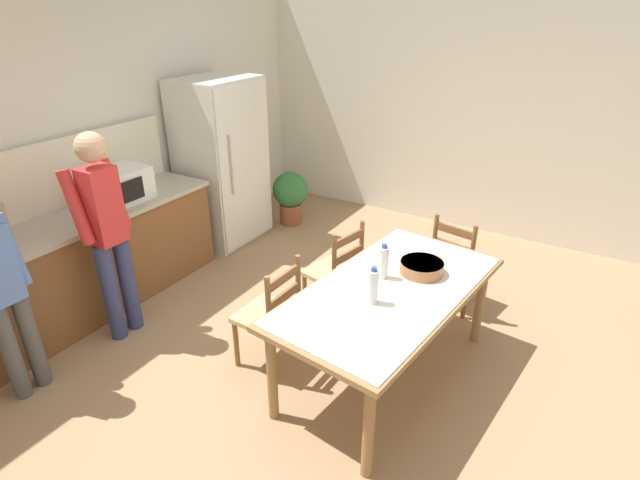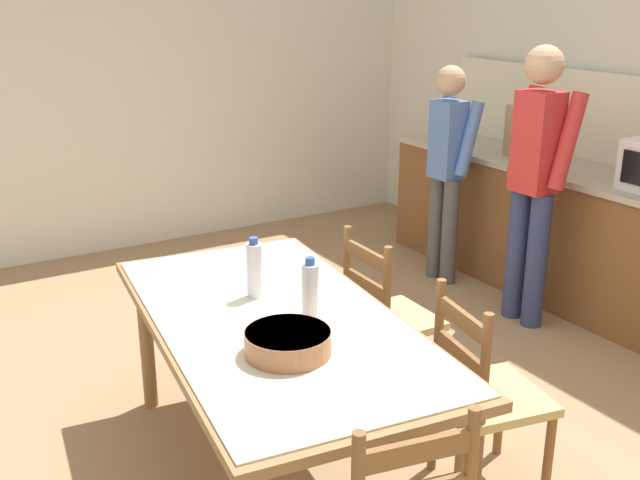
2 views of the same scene
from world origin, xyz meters
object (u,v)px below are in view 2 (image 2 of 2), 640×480
serving_bowl (288,341)px  person_at_counter (535,173)px  paper_bag (525,132)px  chair_side_far_left (387,319)px  bottle_off_centre (310,292)px  chair_side_far_right (485,396)px  bottle_near_centre (254,270)px  person_at_sink (447,163)px  dining_table (275,334)px

serving_bowl → person_at_counter: person_at_counter is taller
paper_bag → chair_side_far_left: bearing=-63.5°
bottle_off_centre → chair_side_far_right: bearing=56.8°
paper_bag → chair_side_far_left: 2.15m
bottle_near_centre → person_at_sink: bearing=120.2°
bottle_off_centre → person_at_counter: bearing=110.1°
paper_bag → person_at_counter: 0.80m
person_at_sink → person_at_counter: 0.84m
paper_bag → dining_table: 2.95m
serving_bowl → person_at_counter: (-0.95, 2.25, 0.15)m
paper_bag → chair_side_far_right: bearing=-48.0°
bottle_near_centre → chair_side_far_right: bearing=43.1°
bottle_near_centre → serving_bowl: bottle_near_centre is taller
serving_bowl → chair_side_far_right: chair_side_far_right is taller
serving_bowl → person_at_counter: 2.45m
bottle_near_centre → chair_side_far_left: size_ratio=0.30×
bottle_near_centre → bottle_off_centre: size_ratio=1.00×
dining_table → chair_side_far_left: (-0.32, 0.81, -0.25)m
serving_bowl → person_at_sink: (-1.79, 2.27, 0.05)m
bottle_off_centre → chair_side_far_right: bottle_off_centre is taller
chair_side_far_left → person_at_sink: (-1.15, 1.34, 0.43)m
paper_bag → person_at_sink: person_at_sink is taller
serving_bowl → chair_side_far_left: chair_side_far_left is taller
bottle_near_centre → chair_side_far_left: bottle_near_centre is taller
bottle_off_centre → person_at_sink: person_at_sink is taller
paper_bag → bottle_off_centre: paper_bag is taller
dining_table → bottle_near_centre: 0.31m
chair_side_far_right → person_at_counter: person_at_counter is taller
bottle_off_centre → chair_side_far_left: bottle_off_centre is taller
chair_side_far_right → paper_bag: bearing=-36.7°
chair_side_far_right → bottle_near_centre: bearing=54.4°
serving_bowl → dining_table: bearing=160.8°
chair_side_far_right → person_at_counter: 1.90m
dining_table → bottle_near_centre: (-0.23, 0.03, 0.21)m
serving_bowl → chair_side_far_right: bearing=77.1°
dining_table → paper_bag: bearing=115.1°
bottle_off_centre → serving_bowl: (0.21, -0.22, -0.07)m
bottle_off_centre → chair_side_far_left: (-0.43, 0.71, -0.46)m
serving_bowl → bottle_near_centre: bearing=165.9°
paper_bag → bottle_near_centre: paper_bag is taller
dining_table → bottle_off_centre: bottle_off_centre is taller
bottle_near_centre → person_at_counter: person_at_counter is taller
dining_table → chair_side_far_left: 0.91m
dining_table → chair_side_far_right: (0.50, 0.71, -0.25)m
chair_side_far_left → person_at_sink: 1.82m
bottle_off_centre → serving_bowl: bearing=-46.2°
dining_table → chair_side_far_right: size_ratio=2.15×
bottle_off_centre → paper_bag: bearing=117.9°
chair_side_far_left → person_at_counter: 1.46m
bottle_off_centre → person_at_sink: bearing=127.6°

